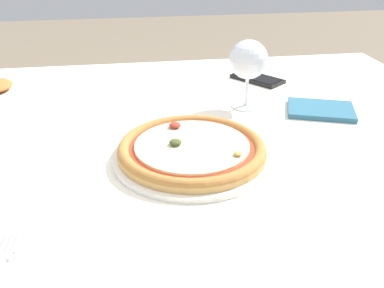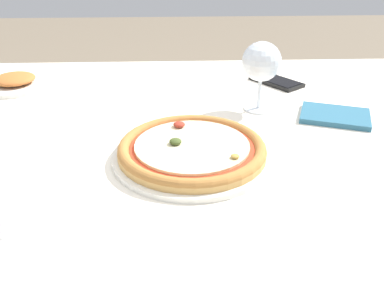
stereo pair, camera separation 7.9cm
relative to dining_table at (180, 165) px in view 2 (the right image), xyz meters
name	(u,v)px [view 2 (the right image)]	position (x,y,z in m)	size (l,w,h in m)	color
dining_table	(180,165)	(0.00, 0.00, 0.00)	(1.42, 1.08, 0.70)	brown
pizza_plate	(192,150)	(0.02, -0.10, 0.09)	(0.30, 0.30, 0.04)	white
wine_glass_far_left	(262,63)	(0.19, 0.13, 0.18)	(0.09, 0.09, 0.16)	silver
cell_phone	(276,81)	(0.27, 0.32, 0.08)	(0.14, 0.16, 0.01)	black
side_plate	(15,82)	(-0.44, 0.32, 0.09)	(0.19, 0.19, 0.04)	white
napkin_folded	(335,116)	(0.35, 0.07, 0.08)	(0.18, 0.15, 0.01)	#2D607A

